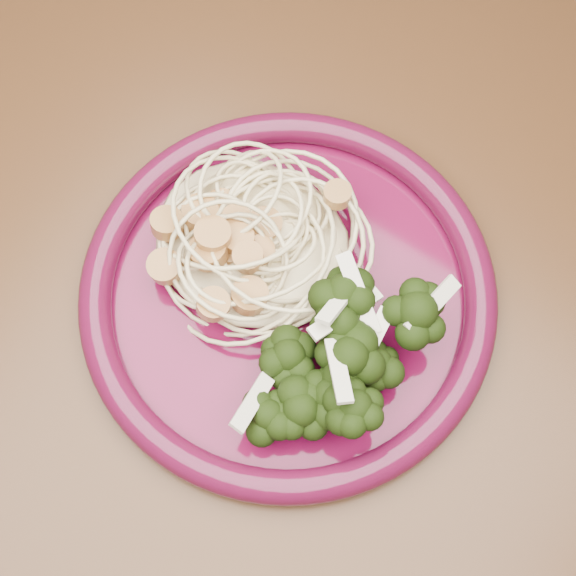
{
  "coord_description": "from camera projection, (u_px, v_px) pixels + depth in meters",
  "views": [
    {
      "loc": [
        0.16,
        -0.24,
        1.31
      ],
      "look_at": [
        0.04,
        -0.06,
        0.77
      ],
      "focal_mm": 50.0,
      "sensor_mm": 36.0,
      "label": 1
    }
  ],
  "objects": [
    {
      "name": "dinner_plate",
      "position": [
        288.0,
        292.0,
        0.59
      ],
      "size": [
        0.4,
        0.4,
        0.03
      ],
      "rotation": [
        0.0,
        0.0,
        -0.38
      ],
      "color": "#4E0825",
      "rests_on": "dining_table"
    },
    {
      "name": "scallop_cluster",
      "position": [
        249.0,
        210.0,
        0.56
      ],
      "size": [
        0.18,
        0.18,
        0.05
      ],
      "primitive_type": null,
      "rotation": [
        0.0,
        0.0,
        -0.38
      ],
      "color": "#B57F42",
      "rests_on": "spaghetti_pile"
    },
    {
      "name": "dining_table",
      "position": [
        295.0,
        263.0,
        0.72
      ],
      "size": [
        1.2,
        0.8,
        0.75
      ],
      "color": "#472814",
      "rests_on": "ground"
    },
    {
      "name": "spaghetti_pile",
      "position": [
        252.0,
        235.0,
        0.6
      ],
      "size": [
        0.19,
        0.18,
        0.03
      ],
      "primitive_type": "ellipsoid",
      "rotation": [
        0.0,
        0.0,
        -0.38
      ],
      "color": "beige",
      "rests_on": "dinner_plate"
    },
    {
      "name": "onion_garnish",
      "position": [
        338.0,
        332.0,
        0.52
      ],
      "size": [
        0.1,
        0.12,
        0.06
      ],
      "primitive_type": null,
      "rotation": [
        0.0,
        0.0,
        -0.38
      ],
      "color": "beige",
      "rests_on": "broccoli_pile"
    },
    {
      "name": "broccoli_pile",
      "position": [
        336.0,
        347.0,
        0.55
      ],
      "size": [
        0.14,
        0.18,
        0.05
      ],
      "primitive_type": "ellipsoid",
      "rotation": [
        0.0,
        0.0,
        -0.38
      ],
      "color": "black",
      "rests_on": "dinner_plate"
    }
  ]
}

